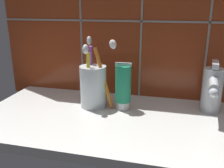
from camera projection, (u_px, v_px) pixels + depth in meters
The scene contains 4 objects.
sink_counter at pixel (122, 122), 57.78cm from camera, with size 67.60×32.49×2.00cm, color silver.
toothbrush_cup at pixel (93, 85), 62.68cm from camera, with size 9.74×8.70×17.49cm.
toothpaste_tube at pixel (123, 87), 60.88cm from camera, with size 4.01×3.82×11.83cm.
sink_faucet at pixel (212, 89), 58.88cm from camera, with size 4.73×12.74×12.29cm.
Camera 1 is at (10.39, -51.37, 26.96)cm, focal length 40.00 mm.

